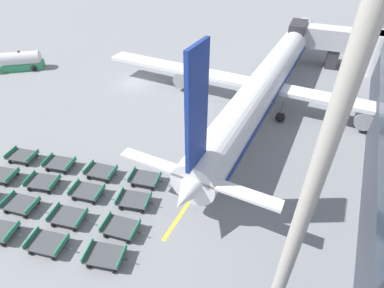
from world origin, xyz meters
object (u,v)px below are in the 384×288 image
(baggage_dolly_row_far_col_a, at_px, (22,156))
(baggage_dolly_row_far_col_c, at_px, (101,171))
(baggage_dolly_row_mid_a_col_c, at_px, (68,217))
(airplane, at_px, (269,78))
(fuel_tanker_primary, at_px, (14,62))
(baggage_dolly_row_far_col_d, at_px, (145,178))
(baggage_dolly_row_mid_a_col_b, at_px, (21,204))
(baggage_dolly_row_mid_b_col_d, at_px, (134,200))
(baggage_dolly_row_mid_a_col_d, at_px, (121,227))
(baggage_dolly_row_mid_b_col_b, at_px, (43,182))
(baggage_dolly_row_mid_b_col_a, at_px, (1,175))
(baggage_dolly_row_far_col_b, at_px, (60,163))
(baggage_dolly_row_mid_b_col_c, at_px, (87,191))
(apron_light_mast, at_px, (330,137))
(baggage_dolly_row_near_col_d, at_px, (105,256))
(baggage_dolly_row_near_col_c, at_px, (47,243))

(baggage_dolly_row_far_col_a, distance_m, baggage_dolly_row_far_col_c, 8.45)
(baggage_dolly_row_mid_a_col_c, bearing_deg, airplane, 72.03)
(fuel_tanker_primary, relative_size, baggage_dolly_row_far_col_d, 2.55)
(baggage_dolly_row_mid_a_col_b, relative_size, baggage_dolly_row_mid_b_col_d, 1.00)
(baggage_dolly_row_mid_a_col_c, height_order, baggage_dolly_row_mid_a_col_d, same)
(baggage_dolly_row_mid_b_col_b, height_order, baggage_dolly_row_far_col_d, same)
(baggage_dolly_row_mid_b_col_a, xyz_separation_m, baggage_dolly_row_far_col_d, (11.68, 5.49, 0.00))
(baggage_dolly_row_far_col_b, bearing_deg, baggage_dolly_row_mid_b_col_b, -76.21)
(baggage_dolly_row_far_col_b, bearing_deg, baggage_dolly_row_mid_b_col_d, -3.55)
(baggage_dolly_row_mid_b_col_d, bearing_deg, baggage_dolly_row_mid_b_col_b, -167.01)
(fuel_tanker_primary, distance_m, baggage_dolly_row_mid_a_col_b, 31.12)
(baggage_dolly_row_mid_a_col_c, xyz_separation_m, baggage_dolly_row_mid_b_col_c, (-0.56, 2.69, 0.00))
(airplane, distance_m, apron_light_mast, 29.44)
(baggage_dolly_row_far_col_b, height_order, baggage_dolly_row_far_col_c, same)
(baggage_dolly_row_mid_b_col_b, bearing_deg, baggage_dolly_row_mid_a_col_c, -20.45)
(baggage_dolly_row_mid_b_col_b, height_order, baggage_dolly_row_mid_b_col_d, same)
(baggage_dolly_row_near_col_d, height_order, baggage_dolly_row_far_col_b, same)
(baggage_dolly_row_far_col_a, bearing_deg, baggage_dolly_row_mid_a_col_d, -9.90)
(baggage_dolly_row_mid_a_col_c, height_order, baggage_dolly_row_mid_b_col_d, same)
(baggage_dolly_row_mid_a_col_c, distance_m, baggage_dolly_row_far_col_b, 6.88)
(baggage_dolly_row_mid_a_col_d, xyz_separation_m, baggage_dolly_row_mid_b_col_b, (-9.03, 0.76, 0.00))
(baggage_dolly_row_mid_b_col_b, height_order, apron_light_mast, apron_light_mast)
(apron_light_mast, bearing_deg, baggage_dolly_row_mid_b_col_c, 166.81)
(apron_light_mast, bearing_deg, fuel_tanker_primary, 157.07)
(baggage_dolly_row_mid_a_col_d, bearing_deg, baggage_dolly_row_far_col_b, 161.50)
(airplane, xyz_separation_m, baggage_dolly_row_far_col_b, (-13.64, -21.13, -2.91))
(fuel_tanker_primary, xyz_separation_m, baggage_dolly_row_far_col_a, (19.72, -14.44, -0.76))
(baggage_dolly_row_mid_b_col_d, bearing_deg, baggage_dolly_row_far_col_a, -178.77)
(baggage_dolly_row_mid_b_col_c, distance_m, baggage_dolly_row_far_col_a, 8.94)
(baggage_dolly_row_near_col_c, bearing_deg, baggage_dolly_row_far_col_d, 74.54)
(baggage_dolly_row_mid_b_col_d, height_order, apron_light_mast, apron_light_mast)
(baggage_dolly_row_mid_b_col_d, xyz_separation_m, baggage_dolly_row_far_col_b, (-8.91, 0.55, 0.00))
(fuel_tanker_primary, bearing_deg, baggage_dolly_row_mid_a_col_c, -31.46)
(baggage_dolly_row_mid_a_col_d, xyz_separation_m, baggage_dolly_row_mid_b_col_d, (-0.73, 2.67, 0.00))
(baggage_dolly_row_mid_a_col_b, bearing_deg, baggage_dolly_row_mid_b_col_d, 30.03)
(fuel_tanker_primary, height_order, apron_light_mast, apron_light_mast)
(baggage_dolly_row_near_col_c, bearing_deg, baggage_dolly_row_mid_b_col_b, 141.45)
(apron_light_mast, bearing_deg, baggage_dolly_row_far_col_b, 165.71)
(baggage_dolly_row_far_col_a, bearing_deg, apron_light_mast, -10.22)
(baggage_dolly_row_mid_b_col_c, bearing_deg, baggage_dolly_row_mid_b_col_b, -167.96)
(baggage_dolly_row_mid_a_col_b, relative_size, baggage_dolly_row_far_col_c, 1.00)
(baggage_dolly_row_far_col_d, bearing_deg, baggage_dolly_row_mid_b_col_c, -134.13)
(baggage_dolly_row_mid_a_col_d, bearing_deg, baggage_dolly_row_far_col_a, 170.10)
(baggage_dolly_row_mid_a_col_d, xyz_separation_m, baggage_dolly_row_mid_b_col_c, (-4.80, 1.66, 0.00))
(apron_light_mast, bearing_deg, baggage_dolly_row_mid_b_col_b, 171.94)
(baggage_dolly_row_mid_a_col_c, xyz_separation_m, baggage_dolly_row_mid_b_col_d, (3.50, 3.71, 0.00))
(baggage_dolly_row_mid_a_col_d, height_order, baggage_dolly_row_mid_b_col_b, same)
(baggage_dolly_row_far_col_c, relative_size, apron_light_mast, 0.14)
(baggage_dolly_row_far_col_d, bearing_deg, baggage_dolly_row_near_col_d, -75.92)
(baggage_dolly_row_mid_b_col_a, relative_size, baggage_dolly_row_mid_b_col_c, 1.00)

